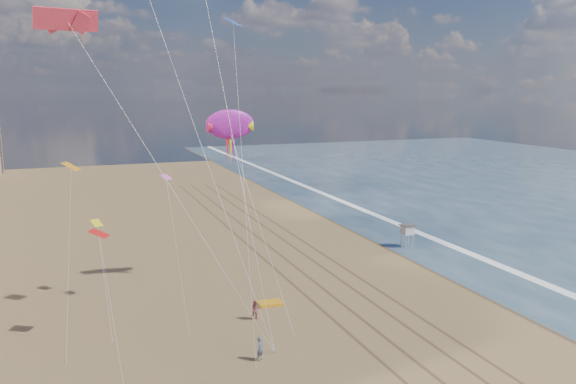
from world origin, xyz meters
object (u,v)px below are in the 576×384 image
object	(u,v)px
lifeguard_stand	(407,230)
kite_flyer_a	(260,349)
grounded_kite	(270,303)
show_kite	(230,125)
kite_flyer_b	(256,310)

from	to	relation	value
lifeguard_stand	kite_flyer_a	xyz separation A→B (m)	(-27.09, -22.58, -1.28)
kite_flyer_a	grounded_kite	bearing A→B (deg)	28.72
show_kite	lifeguard_stand	bearing A→B (deg)	11.37
grounded_kite	kite_flyer_b	distance (m)	3.77
kite_flyer_b	lifeguard_stand	bearing A→B (deg)	40.43
grounded_kite	kite_flyer_b	xyz separation A→B (m)	(-2.31, -2.88, 0.76)
kite_flyer_a	kite_flyer_b	size ratio (longest dim) A/B	1.03
show_kite	kite_flyer_b	size ratio (longest dim) A/B	12.08
lifeguard_stand	kite_flyer_b	xyz separation A→B (m)	(-25.16, -15.33, -1.31)
show_kite	kite_flyer_a	distance (m)	23.63
grounded_kite	lifeguard_stand	bearing A→B (deg)	29.88
lifeguard_stand	grounded_kite	xyz separation A→B (m)	(-22.85, -12.45, -2.07)
lifeguard_stand	kite_flyer_a	world-z (taller)	lifeguard_stand
show_kite	kite_flyer_b	world-z (taller)	show_kite
lifeguard_stand	grounded_kite	distance (m)	26.11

